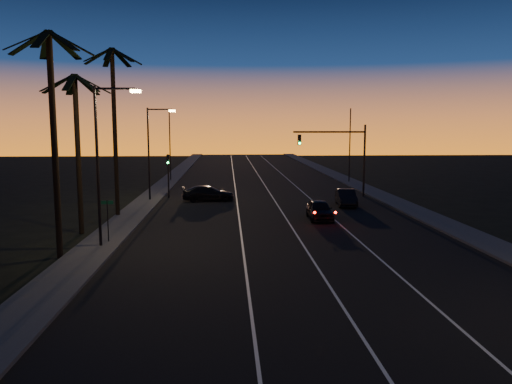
{
  "coord_description": "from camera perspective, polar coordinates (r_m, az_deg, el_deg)",
  "views": [
    {
      "loc": [
        -3.83,
        -7.92,
        6.8
      ],
      "look_at": [
        -1.98,
        24.44,
        2.55
      ],
      "focal_mm": 35.0,
      "sensor_mm": 36.0,
      "label": 1
    }
  ],
  "objects": [
    {
      "name": "palm_near",
      "position": [
        27.36,
        -22.17,
        7.5
      ],
      "size": [
        4.25,
        4.16,
        11.53
      ],
      "color": "black",
      "rests_on": "ground"
    },
    {
      "name": "right_car",
      "position": [
        43.79,
        10.25,
        -0.63
      ],
      "size": [
        1.92,
        4.41,
        1.41
      ],
      "color": "black",
      "rests_on": "road"
    },
    {
      "name": "streetlight_left_near",
      "position": [
        28.79,
        -17.13,
        4.21
      ],
      "size": [
        2.55,
        0.26,
        9.0
      ],
      "color": "black",
      "rests_on": "ground"
    },
    {
      "name": "far_pole_right",
      "position": [
        61.76,
        10.67,
        5.21
      ],
      "size": [
        0.14,
        0.14,
        9.0
      ],
      "primitive_type": "cylinder",
      "color": "black",
      "rests_on": "ground"
    },
    {
      "name": "signal_post",
      "position": [
        48.39,
        -10.0,
        2.73
      ],
      "size": [
        0.28,
        0.37,
        4.2
      ],
      "color": "black",
      "rests_on": "ground"
    },
    {
      "name": "signal_mast",
      "position": [
        49.19,
        9.65,
        5.02
      ],
      "size": [
        7.1,
        0.41,
        7.0
      ],
      "color": "black",
      "rests_on": "ground"
    },
    {
      "name": "sidewalk_right",
      "position": [
        41.33,
        18.11,
        -2.26
      ],
      "size": [
        2.4,
        170.0,
        0.16
      ],
      "primitive_type": "cube",
      "color": "#3A3A37",
      "rests_on": "ground"
    },
    {
      "name": "streetlight_left_far",
      "position": [
        46.46,
        -11.81,
        5.17
      ],
      "size": [
        2.55,
        0.26,
        8.5
      ],
      "color": "black",
      "rests_on": "ground"
    },
    {
      "name": "lane_stripe_mid",
      "position": [
        38.76,
        3.19,
        -2.61
      ],
      "size": [
        0.12,
        160.0,
        0.01
      ],
      "primitive_type": "cube",
      "color": "silver",
      "rests_on": "road"
    },
    {
      "name": "cross_car",
      "position": [
        46.12,
        -5.5,
        -0.15
      ],
      "size": [
        4.95,
        2.33,
        1.4
      ],
      "color": "black",
      "rests_on": "road"
    },
    {
      "name": "road",
      "position": [
        38.71,
        2.46,
        -2.64
      ],
      "size": [
        20.0,
        170.0,
        0.01
      ],
      "primitive_type": "cube",
      "color": "black",
      "rests_on": "ground"
    },
    {
      "name": "lane_stripe_left",
      "position": [
        38.52,
        -1.99,
        -2.67
      ],
      "size": [
        0.12,
        160.0,
        0.01
      ],
      "primitive_type": "cube",
      "color": "silver",
      "rests_on": "road"
    },
    {
      "name": "palm_mid",
      "position": [
        33.27,
        -19.75,
        6.1
      ],
      "size": [
        4.25,
        4.16,
        10.03
      ],
      "color": "black",
      "rests_on": "ground"
    },
    {
      "name": "lead_car",
      "position": [
        37.03,
        7.28,
        -2.02
      ],
      "size": [
        1.83,
        4.75,
        1.43
      ],
      "color": "black",
      "rests_on": "road"
    },
    {
      "name": "sidewalk_left",
      "position": [
        39.21,
        -14.07,
        -2.62
      ],
      "size": [
        2.4,
        170.0,
        0.16
      ],
      "primitive_type": "cube",
      "color": "#3A3A37",
      "rests_on": "ground"
    },
    {
      "name": "far_pole_left",
      "position": [
        63.36,
        -9.81,
        5.28
      ],
      "size": [
        0.14,
        0.14,
        9.0
      ],
      "primitive_type": "cylinder",
      "color": "black",
      "rests_on": "ground"
    },
    {
      "name": "street_sign",
      "position": [
        30.19,
        -16.59,
        -2.65
      ],
      "size": [
        0.7,
        0.06,
        2.6
      ],
      "color": "black",
      "rests_on": "ground"
    },
    {
      "name": "lane_stripe_right",
      "position": [
        39.3,
        8.27,
        -2.54
      ],
      "size": [
        0.12,
        160.0,
        0.01
      ],
      "primitive_type": "cube",
      "color": "silver",
      "rests_on": "road"
    },
    {
      "name": "palm_far",
      "position": [
        38.84,
        -15.89,
        8.39
      ],
      "size": [
        4.25,
        4.16,
        12.53
      ],
      "color": "black",
      "rests_on": "ground"
    }
  ]
}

